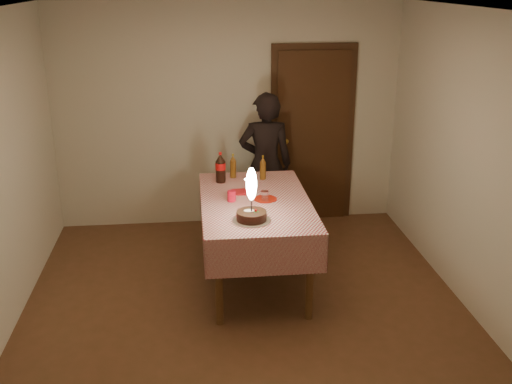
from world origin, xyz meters
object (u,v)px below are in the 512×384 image
at_px(red_cup, 232,196).
at_px(cola_bottle, 221,168).
at_px(red_plate, 265,199).
at_px(birthday_cake, 251,207).
at_px(photographer, 266,164).
at_px(amber_bottle_right, 263,168).
at_px(clear_cup, 265,196).
at_px(amber_bottle_left, 233,167).
at_px(dining_table, 255,211).

relative_size(red_cup, cola_bottle, 0.31).
bearing_deg(red_plate, birthday_cake, -109.96).
bearing_deg(cola_bottle, photographer, 49.52).
distance_m(amber_bottle_right, photographer, 0.61).
relative_size(clear_cup, amber_bottle_right, 0.35).
bearing_deg(amber_bottle_right, cola_bottle, -173.70).
height_order(red_plate, clear_cup, clear_cup).
xyz_separation_m(amber_bottle_left, amber_bottle_right, (0.30, -0.09, 0.00)).
height_order(red_plate, amber_bottle_left, amber_bottle_left).
bearing_deg(red_cup, amber_bottle_right, 58.94).
bearing_deg(photographer, amber_bottle_left, -129.16).
bearing_deg(amber_bottle_right, photographer, 80.15).
height_order(dining_table, clear_cup, clear_cup).
distance_m(red_cup, amber_bottle_right, 0.72).
xyz_separation_m(birthday_cake, photographer, (0.33, 1.69, -0.15)).
relative_size(red_cup, amber_bottle_left, 0.39).
bearing_deg(photographer, amber_bottle_right, -99.85).
xyz_separation_m(red_cup, amber_bottle_left, (0.07, 0.70, 0.07)).
distance_m(clear_cup, photographer, 1.22).
bearing_deg(dining_table, birthday_cake, -100.05).
bearing_deg(red_plate, clear_cup, -109.65).
xyz_separation_m(clear_cup, photographer, (0.16, 1.21, -0.07)).
relative_size(red_plate, photographer, 0.13).
height_order(dining_table, red_cup, red_cup).
xyz_separation_m(birthday_cake, red_cup, (-0.14, 0.49, -0.08)).
bearing_deg(birthday_cake, clear_cup, 70.02).
height_order(cola_bottle, photographer, photographer).
relative_size(cola_bottle, amber_bottle_left, 1.25).
bearing_deg(amber_bottle_left, amber_bottle_right, -16.47).
bearing_deg(birthday_cake, amber_bottle_left, 93.46).
xyz_separation_m(dining_table, amber_bottle_right, (0.14, 0.61, 0.23)).
distance_m(dining_table, cola_bottle, 0.69).
bearing_deg(amber_bottle_right, red_plate, -94.63).
bearing_deg(red_plate, dining_table, -175.23).
xyz_separation_m(birthday_cake, red_plate, (0.18, 0.50, -0.12)).
bearing_deg(amber_bottle_right, amber_bottle_left, 163.53).
bearing_deg(clear_cup, cola_bottle, 123.67).
distance_m(red_cup, amber_bottle_left, 0.71).
relative_size(clear_cup, cola_bottle, 0.28).
bearing_deg(clear_cup, red_cup, 177.93).
distance_m(clear_cup, cola_bottle, 0.70).
bearing_deg(amber_bottle_left, cola_bottle, -134.82).
relative_size(red_cup, clear_cup, 1.11).
bearing_deg(red_plate, photographer, 82.77).
relative_size(birthday_cake, photographer, 0.29).
height_order(red_plate, cola_bottle, cola_bottle).
distance_m(dining_table, amber_bottle_right, 0.67).
distance_m(dining_table, photographer, 1.22).
bearing_deg(amber_bottle_right, red_cup, -121.06).
height_order(red_plate, amber_bottle_right, amber_bottle_right).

